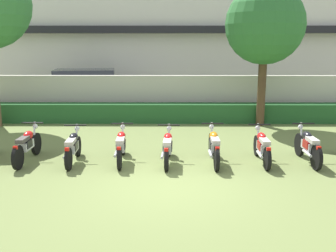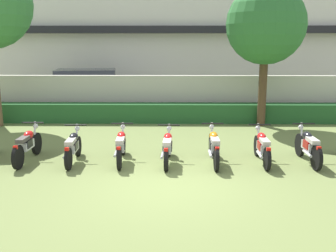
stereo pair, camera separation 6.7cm
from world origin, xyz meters
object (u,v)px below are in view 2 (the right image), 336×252
motorcycle_in_row_4 (121,145)px  motorcycle_in_row_3 (73,147)px  parked_car (90,90)px  motorcycle_in_row_6 (214,146)px  motorcycle_in_row_8 (308,146)px  tree_far_side (266,25)px  motorcycle_in_row_2 (27,145)px  motorcycle_in_row_5 (168,147)px  motorcycle_in_row_7 (262,147)px

motorcycle_in_row_4 → motorcycle_in_row_3: bearing=91.9°
parked_car → motorcycle_in_row_3: parked_car is taller
parked_car → motorcycle_in_row_6: size_ratio=2.40×
parked_car → motorcycle_in_row_4: parked_car is taller
parked_car → motorcycle_in_row_8: size_ratio=2.49×
motorcycle_in_row_4 → motorcycle_in_row_6: 2.45m
tree_far_side → motorcycle_in_row_2: 9.23m
tree_far_side → motorcycle_in_row_5: (-3.50, -4.80, -3.29)m
parked_car → motorcycle_in_row_7: parked_car is taller
motorcycle_in_row_4 → motorcycle_in_row_8: 4.93m
motorcycle_in_row_5 → motorcycle_in_row_2: bearing=90.9°
motorcycle_in_row_6 → motorcycle_in_row_5: bearing=91.9°
parked_car → motorcycle_in_row_4: 8.46m
motorcycle_in_row_2 → tree_far_side: bearing=-56.7°
tree_far_side → motorcycle_in_row_4: (-4.74, -4.68, -3.28)m
tree_far_side → motorcycle_in_row_6: bearing=-115.7°
parked_car → motorcycle_in_row_6: parked_car is taller
parked_car → motorcycle_in_row_2: parked_car is taller
motorcycle_in_row_2 → motorcycle_in_row_6: bearing=-90.4°
motorcycle_in_row_3 → motorcycle_in_row_5: size_ratio=0.96×
tree_far_side → motorcycle_in_row_4: 7.43m
motorcycle_in_row_6 → motorcycle_in_row_8: motorcycle_in_row_8 is taller
motorcycle_in_row_3 → motorcycle_in_row_4: size_ratio=0.92×
motorcycle_in_row_4 → motorcycle_in_row_7: size_ratio=1.04×
motorcycle_in_row_2 → parked_car: bearing=0.4°
motorcycle_in_row_3 → motorcycle_in_row_6: size_ratio=0.90×
tree_far_side → motorcycle_in_row_3: bearing=-141.4°
motorcycle_in_row_4 → motorcycle_in_row_8: (4.93, -0.04, 0.02)m
motorcycle_in_row_4 → motorcycle_in_row_2: bearing=87.4°
tree_far_side → motorcycle_in_row_6: (-2.29, -4.76, -3.27)m
tree_far_side → motorcycle_in_row_7: (-1.02, -4.74, -3.28)m
motorcycle_in_row_2 → motorcycle_in_row_7: motorcycle_in_row_2 is taller
motorcycle_in_row_7 → motorcycle_in_row_6: bearing=92.2°
motorcycle_in_row_3 → motorcycle_in_row_5: motorcycle_in_row_5 is taller
motorcycle_in_row_6 → motorcycle_in_row_8: bearing=-89.0°
tree_far_side → motorcycle_in_row_6: tree_far_side is taller
tree_far_side → motorcycle_in_row_2: size_ratio=2.65×
parked_car → motorcycle_in_row_7: bearing=-60.1°
tree_far_side → motorcycle_in_row_3: (-6.00, -4.79, -3.29)m
parked_car → tree_far_side: size_ratio=0.90×
parked_car → motorcycle_in_row_5: parked_car is taller
motorcycle_in_row_5 → motorcycle_in_row_8: 3.69m
motorcycle_in_row_3 → motorcycle_in_row_5: (2.49, -0.01, 0.00)m
motorcycle_in_row_2 → motorcycle_in_row_6: (4.95, -0.07, 0.00)m
motorcycle_in_row_3 → motorcycle_in_row_5: 2.49m
parked_car → motorcycle_in_row_8: 11.01m
motorcycle_in_row_7 → parked_car: bearing=38.6°
motorcycle_in_row_5 → motorcycle_in_row_6: motorcycle_in_row_6 is taller
tree_far_side → motorcycle_in_row_6: size_ratio=2.65×
motorcycle_in_row_2 → motorcycle_in_row_8: bearing=-89.9°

